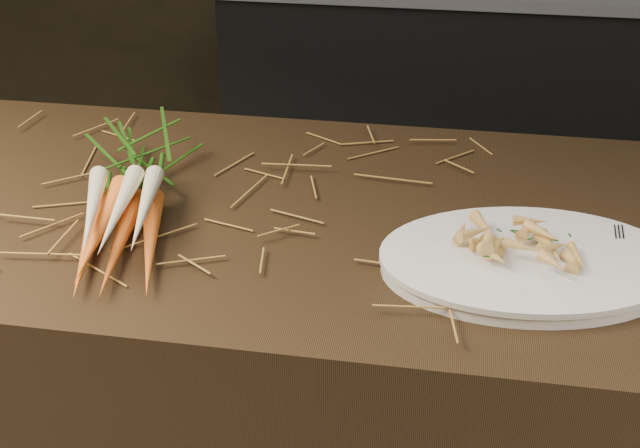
{
  "coord_description": "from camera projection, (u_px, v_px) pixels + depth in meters",
  "views": [
    {
      "loc": [
        0.21,
        -0.76,
        1.5
      ],
      "look_at": [
        0.05,
        0.15,
        0.96
      ],
      "focal_mm": 45.0,
      "sensor_mm": 36.0,
      "label": 1
    }
  ],
  "objects": [
    {
      "name": "main_counter",
      "position": [
        305.0,
        425.0,
        1.46
      ],
      "size": [
        2.4,
        0.7,
        0.9
      ],
      "primitive_type": "cube",
      "color": "black",
      "rests_on": "ground"
    },
    {
      "name": "roasted_veg_heap",
      "position": [
        530.0,
        244.0,
        1.06
      ],
      "size": [
        0.21,
        0.17,
        0.04
      ],
      "primitive_type": null,
      "rotation": [
        0.0,
        0.0,
        0.18
      ],
      "color": "#BF8445",
      "rests_on": "serving_platter"
    },
    {
      "name": "root_veg_bunch",
      "position": [
        133.0,
        179.0,
        1.22
      ],
      "size": [
        0.25,
        0.5,
        0.09
      ],
      "rotation": [
        0.0,
        0.0,
        0.21
      ],
      "color": "#D15015",
      "rests_on": "main_counter"
    },
    {
      "name": "serving_platter",
      "position": [
        527.0,
        264.0,
        1.08
      ],
      "size": [
        0.43,
        0.33,
        0.02
      ],
      "primitive_type": null,
      "rotation": [
        0.0,
        0.0,
        0.18
      ],
      "color": "white",
      "rests_on": "main_counter"
    },
    {
      "name": "back_counter",
      "position": [
        473.0,
        90.0,
        3.04
      ],
      "size": [
        1.82,
        0.62,
        0.84
      ],
      "color": "black",
      "rests_on": "ground"
    },
    {
      "name": "serving_fork",
      "position": [
        637.0,
        263.0,
        1.06
      ],
      "size": [
        0.03,
        0.15,
        0.0
      ],
      "primitive_type": "cube",
      "rotation": [
        0.0,
        0.0,
        -0.09
      ],
      "color": "silver",
      "rests_on": "serving_platter"
    },
    {
      "name": "straw_bedding",
      "position": [
        302.0,
        203.0,
        1.23
      ],
      "size": [
        1.4,
        0.6,
        0.02
      ],
      "primitive_type": null,
      "color": "olive",
      "rests_on": "main_counter"
    }
  ]
}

